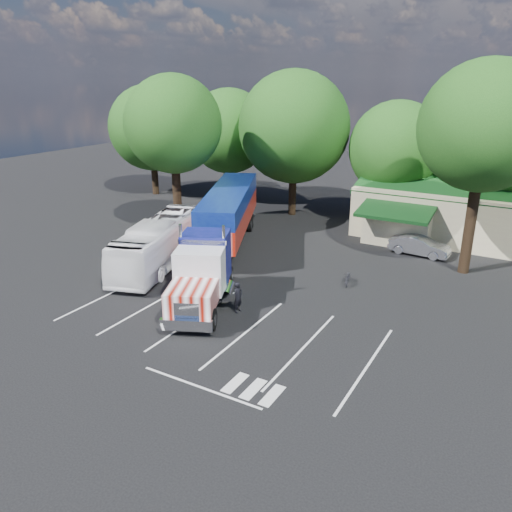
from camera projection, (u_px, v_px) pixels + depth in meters
The scene contains 12 objects.
ground at pixel (251, 281), 31.87m from camera, with size 120.00×120.00×0.00m, color black.
tree_row_a at pixel (152, 128), 53.20m from camera, with size 9.00×9.00×11.68m.
tree_row_b at pixel (229, 131), 50.05m from camera, with size 8.40×8.40×11.35m.
tree_row_c at pixel (294, 127), 44.69m from camera, with size 10.00×10.00×13.05m.
tree_row_d at pixel (397, 149), 42.02m from camera, with size 8.00×8.00×10.60m.
tree_near_left at pixel (173, 125), 38.69m from camera, with size 7.60×7.60×12.65m.
tree_near_right at pixel (485, 127), 30.19m from camera, with size 8.00×8.00×13.50m.
semi_truck at pixel (223, 223), 35.26m from camera, with size 11.39×21.00×4.58m.
woman at pixel (238, 297), 27.46m from camera, with size 0.65×0.43×1.78m, color black.
bicycle at pixel (348, 277), 31.35m from camera, with size 0.59×1.68×0.88m, color black.
tour_bus at pixel (160, 243), 34.23m from camera, with size 2.66×11.38×3.17m, color white.
silver_sedan at pixel (419, 246), 36.38m from camera, with size 1.50×4.30×1.42m, color #A6A8AE.
Camera 1 is at (14.96, -25.34, 12.35)m, focal length 35.00 mm.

